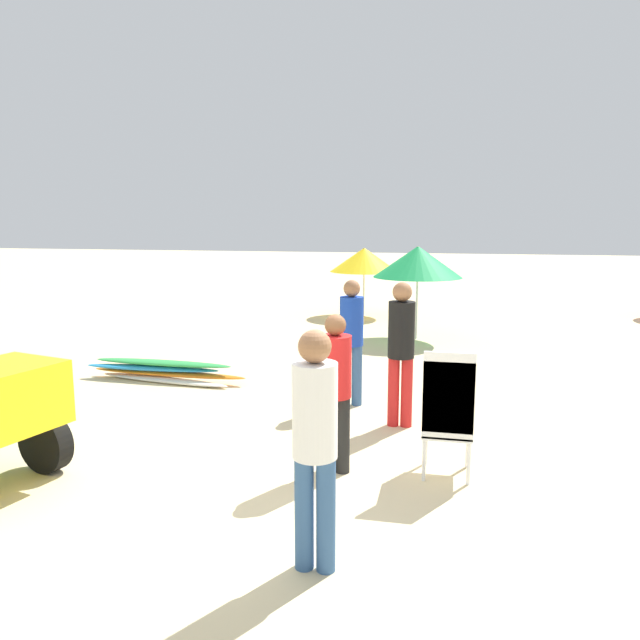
# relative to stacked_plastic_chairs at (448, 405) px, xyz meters

# --- Properties ---
(ground) EXTENTS (80.00, 80.00, 0.00)m
(ground) POSITION_rel_stacked_plastic_chairs_xyz_m (-1.55, -0.71, -0.74)
(ground) COLOR beige
(stacked_plastic_chairs) EXTENTS (0.48, 0.48, 1.29)m
(stacked_plastic_chairs) POSITION_rel_stacked_plastic_chairs_xyz_m (0.00, 0.00, 0.00)
(stacked_plastic_chairs) COLOR white
(stacked_plastic_chairs) RESTS_ON ground
(surfboard_pile) EXTENTS (2.67, 0.56, 0.32)m
(surfboard_pile) POSITION_rel_stacked_plastic_chairs_xyz_m (-4.39, 2.76, -0.58)
(surfboard_pile) COLOR white
(surfboard_pile) RESTS_ON ground
(lifeguard_near_left) EXTENTS (0.32, 0.32, 1.61)m
(lifeguard_near_left) POSITION_rel_stacked_plastic_chairs_xyz_m (-1.10, -0.07, 0.17)
(lifeguard_near_left) COLOR black
(lifeguard_near_left) RESTS_ON ground
(lifeguard_near_center) EXTENTS (0.32, 0.32, 1.77)m
(lifeguard_near_center) POSITION_rel_stacked_plastic_chairs_xyz_m (-0.91, -1.81, 0.28)
(lifeguard_near_center) COLOR #33598C
(lifeguard_near_center) RESTS_ON ground
(lifeguard_near_right) EXTENTS (0.32, 0.32, 1.77)m
(lifeguard_near_right) POSITION_rel_stacked_plastic_chairs_xyz_m (-0.57, 1.44, 0.28)
(lifeguard_near_right) COLOR red
(lifeguard_near_right) RESTS_ON ground
(lifeguard_far_right) EXTENTS (0.32, 0.32, 1.71)m
(lifeguard_far_right) POSITION_rel_stacked_plastic_chairs_xyz_m (-1.30, 2.17, 0.24)
(lifeguard_far_right) COLOR #33598C
(lifeguard_far_right) RESTS_ON ground
(beach_umbrella_left) EXTENTS (1.76, 1.76, 1.77)m
(beach_umbrella_left) POSITION_rel_stacked_plastic_chairs_xyz_m (-2.22, 9.86, 0.72)
(beach_umbrella_left) COLOR beige
(beach_umbrella_left) RESTS_ON ground
(beach_umbrella_far) EXTENTS (1.85, 1.85, 1.96)m
(beach_umbrella_far) POSITION_rel_stacked_plastic_chairs_xyz_m (-0.70, 6.99, 0.89)
(beach_umbrella_far) COLOR beige
(beach_umbrella_far) RESTS_ON ground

